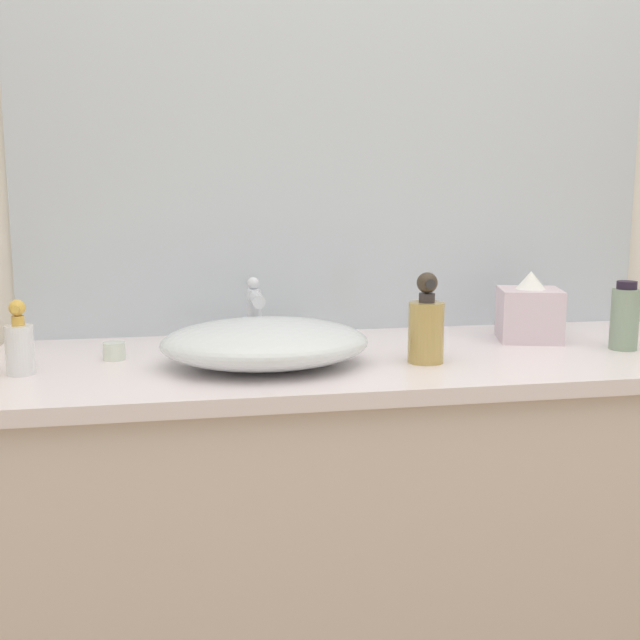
{
  "coord_description": "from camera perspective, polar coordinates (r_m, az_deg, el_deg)",
  "views": [
    {
      "loc": [
        -0.49,
        -1.15,
        1.22
      ],
      "look_at": [
        -0.2,
        0.37,
        0.96
      ],
      "focal_mm": 43.52,
      "sensor_mm": 36.0,
      "label": 1
    }
  ],
  "objects": [
    {
      "name": "wall_mirror_panel",
      "position": [
        1.9,
        1.79,
        18.21
      ],
      "size": [
        1.52,
        0.01,
        1.25
      ],
      "primitive_type": "cube",
      "color": "#B2BCC6",
      "rests_on": "vanity_counter"
    },
    {
      "name": "tissue_box",
      "position": [
        1.83,
        15.15,
        0.63
      ],
      "size": [
        0.17,
        0.17,
        0.16
      ],
      "color": "silver",
      "rests_on": "vanity_counter"
    },
    {
      "name": "soap_dispenser",
      "position": [
        1.55,
        7.8,
        -0.45
      ],
      "size": [
        0.07,
        0.07,
        0.18
      ],
      "color": "tan",
      "rests_on": "vanity_counter"
    },
    {
      "name": "faucet",
      "position": [
        1.7,
        -4.8,
        0.86
      ],
      "size": [
        0.03,
        0.13,
        0.15
      ],
      "color": "silver",
      "rests_on": "vanity_counter"
    },
    {
      "name": "sink_basin",
      "position": [
        1.52,
        -4.06,
        -1.68
      ],
      "size": [
        0.41,
        0.34,
        0.09
      ],
      "primitive_type": "ellipsoid",
      "color": "silver",
      "rests_on": "vanity_counter"
    },
    {
      "name": "perfume_bottle",
      "position": [
        1.55,
        -21.23,
        -1.69
      ],
      "size": [
        0.05,
        0.05,
        0.14
      ],
      "color": "silver",
      "rests_on": "vanity_counter"
    },
    {
      "name": "lotion_bottle",
      "position": [
        1.79,
        21.49,
        0.19
      ],
      "size": [
        0.06,
        0.06,
        0.15
      ],
      "color": "gray",
      "rests_on": "vanity_counter"
    },
    {
      "name": "candle_jar",
      "position": [
        1.63,
        -14.9,
        -2.22
      ],
      "size": [
        0.04,
        0.04,
        0.04
      ],
      "primitive_type": "cylinder",
      "color": "silver",
      "rests_on": "vanity_counter"
    },
    {
      "name": "bathroom_wall_rear",
      "position": [
        1.94,
        3.97,
        11.99
      ],
      "size": [
        6.0,
        0.06,
        2.6
      ],
      "primitive_type": "cube",
      "color": "silver",
      "rests_on": "ground"
    },
    {
      "name": "vanity_counter",
      "position": [
        1.78,
        3.75,
        -16.44
      ],
      "size": [
        1.57,
        0.59,
        0.88
      ],
      "color": "beige",
      "rests_on": "ground"
    }
  ]
}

